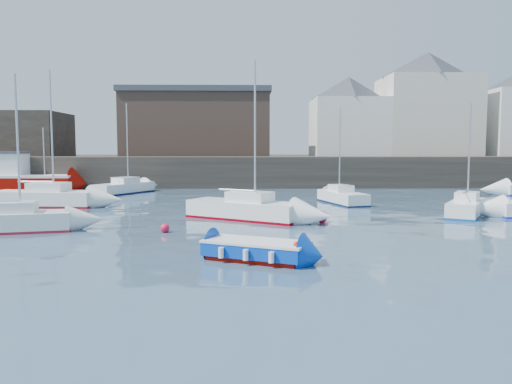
{
  "coord_description": "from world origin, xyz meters",
  "views": [
    {
      "loc": [
        -0.56,
        -14.67,
        3.85
      ],
      "look_at": [
        0.0,
        12.0,
        1.5
      ],
      "focal_mm": 35.0,
      "sensor_mm": 36.0,
      "label": 1
    }
  ],
  "objects_px": {
    "fishing_boat": "(24,178)",
    "sailboat_c": "(466,207)",
    "sailboat_a": "(9,221)",
    "sailboat_b": "(245,209)",
    "blue_dinghy": "(256,249)",
    "buoy_near": "(165,232)",
    "buoy_mid": "(322,223)",
    "sailboat_h": "(124,188)",
    "buoy_far": "(206,208)",
    "sailboat_e": "(45,198)",
    "sailboat_f": "(342,197)"
  },
  "relations": [
    {
      "from": "fishing_boat",
      "to": "sailboat_c",
      "type": "relative_size",
      "value": 1.35
    },
    {
      "from": "sailboat_a",
      "to": "sailboat_b",
      "type": "distance_m",
      "value": 11.59
    },
    {
      "from": "blue_dinghy",
      "to": "buoy_near",
      "type": "relative_size",
      "value": 9.34
    },
    {
      "from": "blue_dinghy",
      "to": "fishing_boat",
      "type": "xyz_separation_m",
      "value": [
        -20.74,
        29.28,
        0.72
      ]
    },
    {
      "from": "sailboat_c",
      "to": "buoy_mid",
      "type": "distance_m",
      "value": 9.04
    },
    {
      "from": "sailboat_h",
      "to": "buoy_mid",
      "type": "xyz_separation_m",
      "value": [
        14.35,
        -17.22,
        -0.5
      ]
    },
    {
      "from": "fishing_boat",
      "to": "sailboat_b",
      "type": "xyz_separation_m",
      "value": [
        20.38,
        -19.27,
        -0.56
      ]
    },
    {
      "from": "sailboat_c",
      "to": "buoy_mid",
      "type": "relative_size",
      "value": 14.79
    },
    {
      "from": "sailboat_a",
      "to": "buoy_far",
      "type": "distance_m",
      "value": 12.43
    },
    {
      "from": "buoy_far",
      "to": "sailboat_e",
      "type": "bearing_deg",
      "value": 175.12
    },
    {
      "from": "sailboat_a",
      "to": "sailboat_b",
      "type": "height_order",
      "value": "sailboat_b"
    },
    {
      "from": "buoy_mid",
      "to": "buoy_near",
      "type": "bearing_deg",
      "value": -160.55
    },
    {
      "from": "sailboat_e",
      "to": "buoy_near",
      "type": "xyz_separation_m",
      "value": [
        9.58,
        -10.38,
        -0.58
      ]
    },
    {
      "from": "sailboat_a",
      "to": "sailboat_c",
      "type": "xyz_separation_m",
      "value": [
        23.49,
        5.07,
        -0.02
      ]
    },
    {
      "from": "buoy_mid",
      "to": "sailboat_b",
      "type": "bearing_deg",
      "value": 159.18
    },
    {
      "from": "sailboat_e",
      "to": "sailboat_h",
      "type": "height_order",
      "value": "sailboat_e"
    },
    {
      "from": "sailboat_h",
      "to": "sailboat_c",
      "type": "bearing_deg",
      "value": -32.45
    },
    {
      "from": "fishing_boat",
      "to": "sailboat_b",
      "type": "height_order",
      "value": "sailboat_b"
    },
    {
      "from": "sailboat_a",
      "to": "sailboat_b",
      "type": "bearing_deg",
      "value": 20.09
    },
    {
      "from": "sailboat_b",
      "to": "sailboat_h",
      "type": "height_order",
      "value": "sailboat_b"
    },
    {
      "from": "blue_dinghy",
      "to": "sailboat_h",
      "type": "xyz_separation_m",
      "value": [
        -10.76,
        25.73,
        0.12
      ]
    },
    {
      "from": "sailboat_c",
      "to": "sailboat_e",
      "type": "distance_m",
      "value": 26.38
    },
    {
      "from": "sailboat_f",
      "to": "buoy_near",
      "type": "relative_size",
      "value": 15.8
    },
    {
      "from": "buoy_near",
      "to": "buoy_mid",
      "type": "distance_m",
      "value": 8.12
    },
    {
      "from": "sailboat_f",
      "to": "sailboat_a",
      "type": "bearing_deg",
      "value": -146.83
    },
    {
      "from": "sailboat_h",
      "to": "buoy_far",
      "type": "relative_size",
      "value": 17.45
    },
    {
      "from": "sailboat_a",
      "to": "sailboat_h",
      "type": "height_order",
      "value": "sailboat_h"
    },
    {
      "from": "sailboat_f",
      "to": "buoy_mid",
      "type": "xyz_separation_m",
      "value": [
        -2.78,
        -9.05,
        -0.47
      ]
    },
    {
      "from": "sailboat_c",
      "to": "sailboat_f",
      "type": "height_order",
      "value": "sailboat_f"
    },
    {
      "from": "sailboat_e",
      "to": "sailboat_f",
      "type": "bearing_deg",
      "value": 3.93
    },
    {
      "from": "sailboat_h",
      "to": "sailboat_b",
      "type": "bearing_deg",
      "value": -56.52
    },
    {
      "from": "buoy_far",
      "to": "buoy_mid",
      "type": "bearing_deg",
      "value": -45.96
    },
    {
      "from": "buoy_mid",
      "to": "buoy_far",
      "type": "bearing_deg",
      "value": 134.04
    },
    {
      "from": "sailboat_c",
      "to": "buoy_near",
      "type": "distance_m",
      "value": 17.15
    },
    {
      "from": "buoy_mid",
      "to": "fishing_boat",
      "type": "bearing_deg",
      "value": 139.52
    },
    {
      "from": "blue_dinghy",
      "to": "buoy_mid",
      "type": "height_order",
      "value": "blue_dinghy"
    },
    {
      "from": "sailboat_a",
      "to": "sailboat_e",
      "type": "bearing_deg",
      "value": 103.26
    },
    {
      "from": "sailboat_e",
      "to": "sailboat_h",
      "type": "xyz_separation_m",
      "value": [
        2.89,
        9.55,
        -0.08
      ]
    },
    {
      "from": "sailboat_c",
      "to": "sailboat_f",
      "type": "bearing_deg",
      "value": 132.26
    },
    {
      "from": "buoy_near",
      "to": "buoy_mid",
      "type": "relative_size",
      "value": 0.97
    },
    {
      "from": "sailboat_e",
      "to": "sailboat_h",
      "type": "relative_size",
      "value": 1.16
    },
    {
      "from": "fishing_boat",
      "to": "sailboat_f",
      "type": "height_order",
      "value": "sailboat_f"
    },
    {
      "from": "sailboat_a",
      "to": "fishing_boat",
      "type": "bearing_deg",
      "value": 112.21
    },
    {
      "from": "fishing_boat",
      "to": "sailboat_e",
      "type": "bearing_deg",
      "value": -61.55
    },
    {
      "from": "blue_dinghy",
      "to": "sailboat_e",
      "type": "bearing_deg",
      "value": 130.14
    },
    {
      "from": "buoy_near",
      "to": "sailboat_a",
      "type": "bearing_deg",
      "value": 178.17
    },
    {
      "from": "sailboat_e",
      "to": "buoy_mid",
      "type": "relative_size",
      "value": 20.47
    },
    {
      "from": "fishing_boat",
      "to": "sailboat_a",
      "type": "distance_m",
      "value": 25.12
    },
    {
      "from": "buoy_mid",
      "to": "buoy_far",
      "type": "xyz_separation_m",
      "value": [
        -6.54,
        6.76,
        0.0
      ]
    },
    {
      "from": "sailboat_a",
      "to": "sailboat_h",
      "type": "distance_m",
      "value": 19.7
    }
  ]
}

